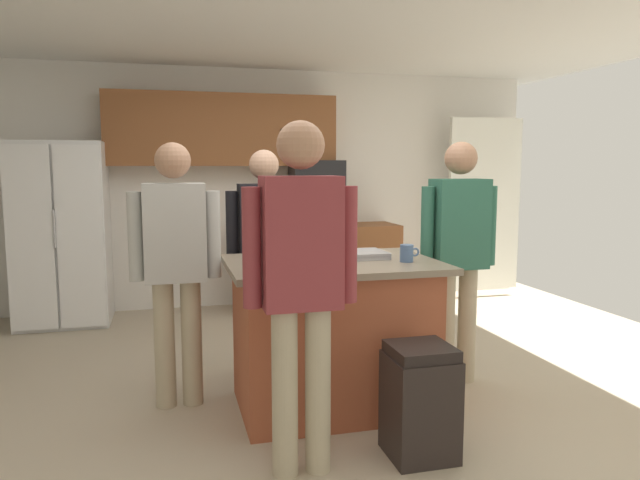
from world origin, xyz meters
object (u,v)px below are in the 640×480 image
Objects in this scene: refrigerator at (62,234)px; tumbler_amber at (286,254)px; serving_tray at (351,255)px; trash_bin at (420,401)px; glass_dark_ale at (268,250)px; mug_blue_stoneware at (407,253)px; person_guest_right at (265,245)px; person_guest_by_door at (458,245)px; microwave_over_range at (316,175)px; kitchen_island at (332,334)px; person_elder_center at (301,274)px; person_host_foreground at (176,256)px; mug_ceramic_white at (305,248)px; glass_stout_tall at (259,257)px.

refrigerator is 12.52× the size of tumbler_amber.
serving_tray is 1.09m from trash_bin.
mug_blue_stoneware is at bearing -14.26° from glass_dark_ale.
trash_bin is (0.57, -1.54, -0.66)m from person_guest_right.
tumbler_amber is (-1.29, -0.31, 0.03)m from person_guest_by_door.
glass_dark_ale is at bearing -58.18° from refrigerator.
microwave_over_range reaches higher than kitchen_island.
person_host_foreground is (-0.58, 1.04, -0.05)m from person_elder_center.
tumbler_amber is 0.23× the size of trash_bin.
glass_dark_ale is 0.56m from serving_tray.
person_guest_by_door is 11.37× the size of glass_dark_ale.
person_guest_by_door is 1.38m from glass_dark_ale.
tumbler_amber is at bearing 2.06° from person_guest_by_door.
person_guest_right is 11.71× the size of tumbler_amber.
refrigerator is at bearing 129.71° from person_host_foreground.
person_elder_center reaches higher than mug_ceramic_white.
kitchen_island is at bearing 161.95° from mug_blue_stoneware.
person_elder_center is (-0.37, -0.77, 0.54)m from kitchen_island.
person_host_foreground is 1.46m from mug_blue_stoneware.
glass_stout_tall reaches higher than trash_bin.
person_host_foreground is 11.22× the size of glass_dark_ale.
mug_blue_stoneware is 0.84× the size of glass_dark_ale.
person_elder_center reaches higher than kitchen_island.
kitchen_island is 0.64m from tumbler_amber.
refrigerator reaches higher than microwave_over_range.
glass_stout_tall is (-0.13, 0.51, 0.01)m from person_elder_center.
person_guest_by_door is (1.93, -0.07, 0.01)m from person_host_foreground.
microwave_over_range is at bearing 74.09° from mug_ceramic_white.
mug_blue_stoneware is (0.82, 0.62, -0.02)m from person_elder_center.
tumbler_amber reaches higher than serving_tray.
refrigerator is 3.04m from glass_dark_ale.
glass_stout_tall is (-0.95, -0.11, 0.03)m from mug_blue_stoneware.
person_elder_center is at bearing -75.56° from glass_stout_tall.
person_guest_by_door is at bearing 7.18° from serving_tray.
person_guest_right is 0.95× the size of person_elder_center.
person_guest_right is (1.70, -1.86, 0.07)m from refrigerator.
microwave_over_range is at bearing 69.67° from glass_dark_ale.
tumbler_amber is (-0.76, 0.03, 0.02)m from mug_blue_stoneware.
kitchen_island is at bearing 109.98° from trash_bin.
mug_ceramic_white is 0.31× the size of serving_tray.
serving_tray is at bearing 31.16° from kitchen_island.
person_guest_by_door is 2.81× the size of trash_bin.
person_guest_by_door is (0.98, 0.20, 0.51)m from kitchen_island.
glass_dark_ale is at bearing -28.44° from person_guest_right.
kitchen_island is 9.78× the size of mug_ceramic_white.
tumbler_amber is 0.42m from mug_ceramic_white.
person_guest_right is 0.98× the size of person_host_foreground.
person_guest_right is at bearing -36.22° from person_guest_by_door.
person_host_foreground is 13.38× the size of mug_blue_stoneware.
refrigerator is 1.05× the size of person_host_foreground.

